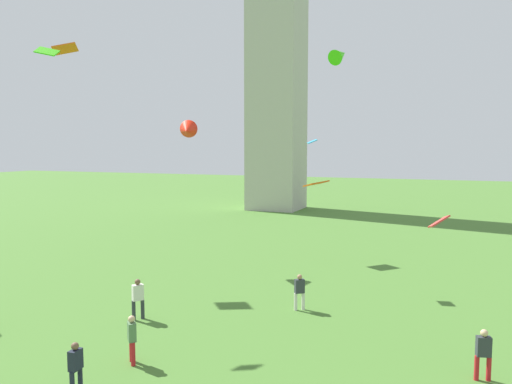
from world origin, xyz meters
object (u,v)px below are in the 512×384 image
Objects in this scene: person_0 at (483,352)px; person_2 at (132,336)px; kite_flying_0 at (312,142)px; kite_flying_6 at (439,222)px; person_3 at (138,297)px; kite_flying_3 at (316,184)px; kite_flying_5 at (65,49)px; kite_flying_1 at (47,51)px; kite_flying_2 at (187,130)px; kite_flying_4 at (340,55)px; person_4 at (300,290)px; person_1 at (76,365)px.

person_0 is 11.85m from person_2.
kite_flying_0 is 0.74× the size of kite_flying_6.
kite_flying_3 is (4.18, 14.74, 4.12)m from person_3.
kite_flying_0 is (-8.45, 9.68, 6.98)m from person_0.
kite_flying_1 is at bearing -86.28° from kite_flying_5.
kite_flying_2 reaches higher than kite_flying_0.
kite_flying_2 is 17.74m from kite_flying_6.
kite_flying_5 reaches higher than kite_flying_2.
kite_flying_4 is 1.16× the size of kite_flying_6.
kite_flying_3 is (-1.21, 5.62, -2.79)m from kite_flying_0.
person_3 is at bearing 56.96° from kite_flying_4.
kite_flying_3 is (-2.10, 10.86, 4.20)m from person_4.
kite_flying_5 is 1.30× the size of kite_flying_6.
kite_flying_2 is at bearing 133.28° from person_0.
kite_flying_2 reaches higher than kite_flying_3.
person_2 is at bearing -9.37° from person_1.
kite_flying_2 is at bearing -1.46° from kite_flying_4.
kite_flying_2 is (-2.98, 9.77, 7.69)m from person_3.
kite_flying_0 is at bearing -148.43° from kite_flying_6.
kite_flying_3 is at bearing -8.14° from person_1.
kite_flying_5 is at bearing -86.32° from person_3.
kite_flying_4 is (2.09, -2.73, 4.14)m from kite_flying_0.
person_3 is 11.92m from kite_flying_1.
person_1 is 18.50m from kite_flying_2.
kite_flying_4 is at bearing -145.72° from kite_flying_6.
kite_flying_6 is at bearing -15.92° from kite_flying_1.
person_1 is 13.44m from kite_flying_6.
kite_flying_5 is at bearing 79.02° from kite_flying_0.
person_1 is 0.98× the size of person_4.
kite_flying_3 is at bearing -52.02° from kite_flying_4.
person_0 is at bearing 148.89° from kite_flying_4.
person_1 is at bearing 83.49° from kite_flying_4.
kite_flying_5 is (-13.53, -8.55, 8.44)m from kite_flying_3.
kite_flying_5 is (-16.82, -0.20, 1.51)m from kite_flying_4.
kite_flying_4 reaches higher than person_4.
kite_flying_1 is at bearing -123.36° from kite_flying_2.
kite_flying_1 reaches higher than kite_flying_0.
kite_flying_2 is at bearing -17.47° from kite_flying_3.
kite_flying_5 is at bearing 17.13° from kite_flying_4.
kite_flying_6 is at bearing 69.57° from kite_flying_3.
kite_flying_5 is (-6.37, -3.58, 4.87)m from kite_flying_2.
kite_flying_3 is 1.52× the size of kite_flying_6.
person_2 is 1.91× the size of kite_flying_0.
kite_flying_0 is 16.05m from kite_flying_5.
person_4 is 11.47m from kite_flying_4.
person_1 is at bearing -169.38° from person_0.
kite_flying_5 reaches higher than kite_flying_0.
person_4 is (-7.57, 4.45, -0.01)m from person_0.
kite_flying_6 is at bearing -45.18° from kite_flying_5.
person_4 is 1.20× the size of kite_flying_4.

